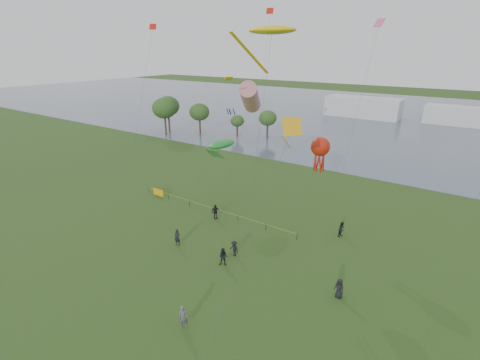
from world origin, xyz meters
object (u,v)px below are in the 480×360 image
Objects in this scene: kite_flyer at (183,317)px; kite_stingray at (272,31)px; kite_octopus at (320,147)px; fence at (178,198)px.

kite_flyer is 29.72m from kite_stingray.
kite_flyer is at bearing -111.79° from kite_octopus.
kite_stingray is (11.87, 3.94, 21.24)m from fence.
kite_stingray is at bearing 59.29° from kite_flyer.
kite_flyer is at bearing -85.16° from kite_stingray.
kite_flyer is 0.18× the size of kite_octopus.
fence is at bearing -169.91° from kite_stingray.
kite_flyer is at bearing -45.07° from fence.
fence is 2.21× the size of kite_octopus.
kite_octopus is (1.62, 21.05, 8.74)m from kite_flyer.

